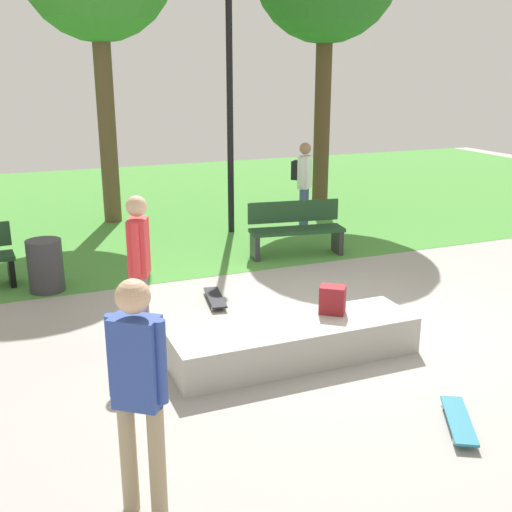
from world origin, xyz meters
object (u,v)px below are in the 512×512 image
object	(u,v)px
backpack_on_ledge	(332,300)
trash_bin	(46,266)
pedestrian_with_backpack	(303,178)
skateboard_by_ledge	(459,420)
concrete_ledge	(295,342)
skater_performing_trick	(138,381)
skater_watching	(139,260)
lamp_post	(230,82)
skateboard_spare	(215,298)
park_bench_far_right	(296,228)

from	to	relation	value
backpack_on_ledge	trash_bin	size ratio (longest dim) A/B	0.42
backpack_on_ledge	pedestrian_with_backpack	world-z (taller)	pedestrian_with_backpack
skateboard_by_ledge	trash_bin	bearing A→B (deg)	121.35
concrete_ledge	skater_performing_trick	distance (m)	2.87
concrete_ledge	backpack_on_ledge	xyz separation A→B (m)	(0.53, 0.13, 0.37)
skater_performing_trick	skater_watching	xyz separation A→B (m)	(0.61, 2.81, -0.01)
concrete_ledge	pedestrian_with_backpack	distance (m)	5.86
skater_performing_trick	lamp_post	world-z (taller)	lamp_post
concrete_ledge	skater_performing_trick	world-z (taller)	skater_performing_trick
backpack_on_ledge	lamp_post	bearing A→B (deg)	-59.93
skater_watching	pedestrian_with_backpack	distance (m)	5.84
skater_performing_trick	backpack_on_ledge	bearing A→B (deg)	36.86
skateboard_spare	pedestrian_with_backpack	bearing A→B (deg)	47.51
trash_bin	lamp_post	bearing A→B (deg)	31.05
skater_watching	skateboard_spare	size ratio (longest dim) A/B	2.14
skater_watching	skater_performing_trick	bearing A→B (deg)	-102.19
backpack_on_ledge	skateboard_by_ledge	bearing A→B (deg)	135.19
skateboard_by_ledge	skater_watching	bearing A→B (deg)	128.72
lamp_post	trash_bin	size ratio (longest dim) A/B	6.28
concrete_ledge	skateboard_by_ledge	size ratio (longest dim) A/B	3.45
skater_performing_trick	trash_bin	xyz separation A→B (m)	(-0.28, 5.14, -0.67)
pedestrian_with_backpack	backpack_on_ledge	bearing A→B (deg)	-112.93
backpack_on_ledge	skateboard_spare	size ratio (longest dim) A/B	0.39
skater_watching	pedestrian_with_backpack	xyz separation A→B (m)	(4.11, 4.16, -0.00)
backpack_on_ledge	park_bench_far_right	xyz separation A→B (m)	(1.23, 3.48, -0.09)
lamp_post	skater_performing_trick	bearing A→B (deg)	-114.50
skater_performing_trick	pedestrian_with_backpack	world-z (taller)	skater_performing_trick
skater_performing_trick	skateboard_by_ledge	world-z (taller)	skater_performing_trick
skateboard_by_ledge	skateboard_spare	size ratio (longest dim) A/B	0.97
backpack_on_ledge	concrete_ledge	bearing A→B (deg)	52.03
concrete_ledge	lamp_post	distance (m)	6.24
park_bench_far_right	skateboard_by_ledge	bearing A→B (deg)	-100.35
backpack_on_ledge	skater_performing_trick	xyz separation A→B (m)	(-2.59, -1.94, 0.47)
concrete_ledge	skateboard_by_ledge	distance (m)	1.94
skater_performing_trick	park_bench_far_right	distance (m)	6.66
skateboard_spare	trash_bin	size ratio (longest dim) A/B	1.09
skater_performing_trick	skateboard_spare	size ratio (longest dim) A/B	2.16
skater_performing_trick	lamp_post	bearing A→B (deg)	65.50
concrete_ledge	park_bench_far_right	world-z (taller)	park_bench_far_right
skateboard_spare	park_bench_far_right	world-z (taller)	park_bench_far_right
lamp_post	trash_bin	world-z (taller)	lamp_post
park_bench_far_right	skater_performing_trick	bearing A→B (deg)	-125.12
skater_performing_trick	skateboard_spare	xyz separation A→B (m)	(1.81, 3.79, -0.98)
skateboard_by_ledge	lamp_post	distance (m)	7.81
park_bench_far_right	lamp_post	distance (m)	3.06
park_bench_far_right	backpack_on_ledge	bearing A→B (deg)	-109.40
concrete_ledge	lamp_post	xyz separation A→B (m)	(1.27, 5.51, 2.63)
backpack_on_ledge	lamp_post	xyz separation A→B (m)	(0.75, 5.38, 2.27)
concrete_ledge	backpack_on_ledge	bearing A→B (deg)	14.07
concrete_ledge	skateboard_spare	world-z (taller)	concrete_ledge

